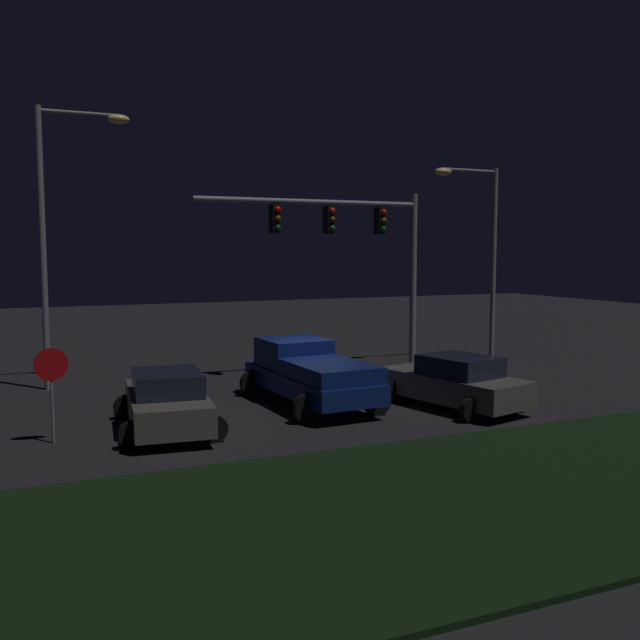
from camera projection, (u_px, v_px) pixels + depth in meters
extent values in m
plane|color=black|center=(312.00, 399.00, 21.31)|extent=(80.00, 80.00, 0.00)
cube|color=black|center=(506.00, 490.00, 13.02)|extent=(20.13, 7.19, 0.10)
cube|color=navy|center=(311.00, 382.00, 20.37)|extent=(2.26, 5.49, 0.55)
cube|color=navy|center=(294.00, 353.00, 21.36)|extent=(1.93, 1.99, 0.85)
cube|color=black|center=(294.00, 348.00, 21.35)|extent=(1.83, 1.60, 0.51)
cube|color=navy|center=(328.00, 370.00, 19.36)|extent=(2.06, 3.11, 0.45)
cylinder|color=black|center=(253.00, 383.00, 21.67)|extent=(0.80, 0.22, 0.80)
cylinder|color=black|center=(313.00, 378.00, 22.59)|extent=(0.80, 0.22, 0.80)
cylinder|color=black|center=(308.00, 408.00, 18.21)|extent=(0.80, 0.22, 0.80)
cylinder|color=black|center=(376.00, 401.00, 19.13)|extent=(0.80, 0.22, 0.80)
cube|color=#514C47|center=(167.00, 406.00, 17.54)|extent=(2.25, 4.57, 0.70)
cube|color=black|center=(167.00, 383.00, 17.25)|extent=(1.80, 2.16, 0.55)
cylinder|color=black|center=(126.00, 407.00, 18.71)|extent=(0.64, 0.22, 0.64)
cylinder|color=black|center=(196.00, 403.00, 19.27)|extent=(0.64, 0.22, 0.64)
cylinder|color=black|center=(132.00, 435.00, 15.87)|extent=(0.64, 0.22, 0.64)
cylinder|color=black|center=(214.00, 429.00, 16.43)|extent=(0.64, 0.22, 0.64)
cube|color=#514C47|center=(453.00, 386.00, 20.05)|extent=(2.76, 4.69, 0.70)
cube|color=black|center=(460.00, 366.00, 19.79)|extent=(2.01, 2.31, 0.55)
cylinder|color=black|center=(393.00, 392.00, 20.71)|extent=(0.64, 0.22, 0.64)
cylinder|color=black|center=(437.00, 385.00, 21.82)|extent=(0.64, 0.22, 0.64)
cylinder|color=black|center=(471.00, 410.00, 18.33)|extent=(0.64, 0.22, 0.64)
cylinder|color=black|center=(516.00, 401.00, 19.43)|extent=(0.64, 0.22, 0.64)
cylinder|color=slate|center=(413.00, 283.00, 26.15)|extent=(0.24, 0.24, 6.50)
cylinder|color=slate|center=(311.00, 202.00, 24.23)|extent=(8.20, 0.18, 0.18)
cube|color=black|center=(380.00, 221.00, 25.37)|extent=(0.32, 0.44, 0.95)
sphere|color=red|center=(383.00, 212.00, 25.13)|extent=(0.22, 0.22, 0.22)
sphere|color=#59380A|center=(383.00, 221.00, 25.16)|extent=(0.22, 0.22, 0.22)
sphere|color=#0C4719|center=(383.00, 229.00, 25.19)|extent=(0.22, 0.22, 0.22)
cube|color=black|center=(330.00, 220.00, 24.57)|extent=(0.32, 0.44, 0.95)
sphere|color=red|center=(332.00, 211.00, 24.33)|extent=(0.22, 0.22, 0.22)
sphere|color=#59380A|center=(332.00, 220.00, 24.36)|extent=(0.22, 0.22, 0.22)
sphere|color=#0C4719|center=(332.00, 228.00, 24.39)|extent=(0.22, 0.22, 0.22)
cube|color=black|center=(275.00, 219.00, 23.77)|extent=(0.32, 0.44, 0.95)
sphere|color=red|center=(278.00, 209.00, 23.53)|extent=(0.22, 0.22, 0.22)
sphere|color=#59380A|center=(278.00, 219.00, 23.56)|extent=(0.22, 0.22, 0.22)
sphere|color=#0C4719|center=(278.00, 228.00, 23.59)|extent=(0.22, 0.22, 0.22)
cylinder|color=slate|center=(43.00, 250.00, 22.28)|extent=(0.20, 0.20, 8.91)
cylinder|color=slate|center=(79.00, 113.00, 22.35)|extent=(2.43, 0.12, 0.12)
ellipsoid|color=#F9CC72|center=(119.00, 119.00, 22.84)|extent=(0.70, 0.44, 0.30)
cylinder|color=slate|center=(493.00, 266.00, 28.15)|extent=(0.20, 0.20, 7.67)
cylinder|color=slate|center=(470.00, 170.00, 27.30)|extent=(2.44, 0.12, 0.12)
ellipsoid|color=#F9CC72|center=(443.00, 172.00, 26.82)|extent=(0.70, 0.44, 0.30)
cylinder|color=slate|center=(52.00, 396.00, 16.29)|extent=(0.07, 0.07, 2.20)
cylinder|color=#B20C0F|center=(51.00, 364.00, 16.19)|extent=(0.76, 0.03, 0.76)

